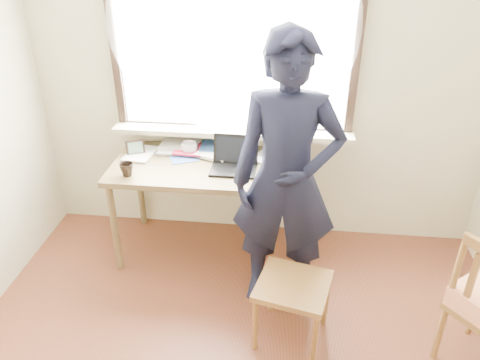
# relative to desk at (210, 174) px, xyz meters

# --- Properties ---
(room_shell) EXTENTS (3.52, 4.02, 2.61)m
(room_shell) POSITION_rel_desk_xyz_m (0.31, -1.43, 0.94)
(room_shell) COLOR beige
(room_shell) RESTS_ON ground
(desk) EXTENTS (1.45, 0.72, 0.78)m
(desk) POSITION_rel_desk_xyz_m (0.00, 0.00, 0.00)
(desk) COLOR brown
(desk) RESTS_ON ground
(laptop) EXTENTS (0.33, 0.27, 0.22)m
(laptop) POSITION_rel_desk_xyz_m (0.19, -0.03, 0.13)
(laptop) COLOR black
(laptop) RESTS_ON desk
(mug_white) EXTENTS (0.17, 0.17, 0.09)m
(mug_white) POSITION_rel_desk_xyz_m (-0.19, 0.16, 0.13)
(mug_white) COLOR white
(mug_white) RESTS_ON desk
(mug_dark) EXTENTS (0.13, 0.13, 0.09)m
(mug_dark) POSITION_rel_desk_xyz_m (-0.55, -0.23, 0.13)
(mug_dark) COLOR black
(mug_dark) RESTS_ON desk
(mouse) EXTENTS (0.09, 0.06, 0.03)m
(mouse) POSITION_rel_desk_xyz_m (0.51, -0.10, 0.10)
(mouse) COLOR black
(mouse) RESTS_ON desk
(desk_clutter) EXTENTS (0.86, 0.48, 0.04)m
(desk_clutter) POSITION_rel_desk_xyz_m (-0.19, 0.17, 0.10)
(desk_clutter) COLOR white
(desk_clutter) RESTS_ON desk
(book_a) EXTENTS (0.20, 0.27, 0.03)m
(book_a) POSITION_rel_desk_xyz_m (-0.44, 0.22, 0.09)
(book_a) COLOR white
(book_a) RESTS_ON desk
(book_b) EXTENTS (0.28, 0.30, 0.02)m
(book_b) POSITION_rel_desk_xyz_m (0.33, 0.21, 0.09)
(book_b) COLOR white
(book_b) RESTS_ON desk
(picture_frame) EXTENTS (0.13, 0.07, 0.11)m
(picture_frame) POSITION_rel_desk_xyz_m (-0.60, 0.10, 0.14)
(picture_frame) COLOR black
(picture_frame) RESTS_ON desk
(work_chair) EXTENTS (0.51, 0.49, 0.44)m
(work_chair) POSITION_rel_desk_xyz_m (0.64, -0.84, -0.33)
(work_chair) COLOR brown
(work_chair) RESTS_ON ground
(person) EXTENTS (0.70, 0.46, 1.87)m
(person) POSITION_rel_desk_xyz_m (0.57, -0.47, 0.24)
(person) COLOR black
(person) RESTS_ON ground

